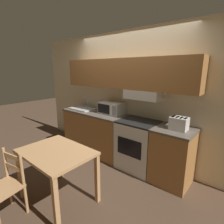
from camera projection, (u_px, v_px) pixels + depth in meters
ground_plane at (126, 154)px, 3.84m from camera, size 16.00×16.00×0.00m
wall_back at (126, 88)px, 3.44m from camera, size 5.23×0.38×2.55m
lower_counter_main at (95, 131)px, 3.93m from camera, size 1.54×0.60×0.92m
lower_counter_right_stub at (173, 156)px, 2.82m from camera, size 0.61×0.60×0.92m
stove_range at (138, 145)px, 3.23m from camera, size 0.69×0.58×0.92m
microwave at (112, 108)px, 3.62m from camera, size 0.51×0.34×0.24m
toaster at (179, 123)px, 2.66m from camera, size 0.27×0.20×0.20m
sink_basin at (83, 108)px, 4.05m from camera, size 0.59×0.41×0.27m
dining_table at (57, 159)px, 2.38m from camera, size 0.98×0.72×0.76m
chair_left_of_table at (5, 187)px, 2.16m from camera, size 0.45×0.45×0.84m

